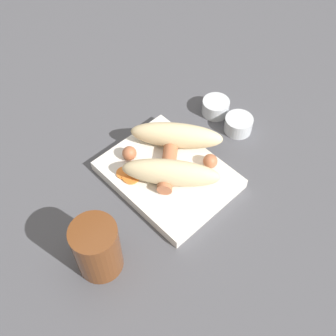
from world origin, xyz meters
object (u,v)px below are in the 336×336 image
(food_tray, at_px, (168,175))
(condiment_cup_near, at_px, (238,125))
(bread_roll, at_px, (174,153))
(drink_glass, at_px, (97,248))
(condiment_cup_far, at_px, (216,108))
(sausage, at_px, (169,157))

(food_tray, xyz_separation_m, condiment_cup_near, (0.01, 0.18, 0.00))
(bread_roll, bearing_deg, drink_glass, -75.53)
(drink_glass, bearing_deg, condiment_cup_near, 95.67)
(bread_roll, xyz_separation_m, condiment_cup_near, (0.02, 0.16, -0.03))
(condiment_cup_near, height_order, condiment_cup_far, same)
(bread_roll, distance_m, condiment_cup_near, 0.17)
(sausage, xyz_separation_m, condiment_cup_near, (0.02, 0.17, -0.02))
(bread_roll, relative_size, sausage, 1.52)
(condiment_cup_near, relative_size, condiment_cup_far, 1.00)
(food_tray, distance_m, drink_glass, 0.20)
(food_tray, relative_size, sausage, 1.60)
(condiment_cup_near, bearing_deg, food_tray, -93.10)
(food_tray, xyz_separation_m, condiment_cup_far, (-0.05, 0.19, 0.00))
(condiment_cup_near, bearing_deg, drink_glass, -84.33)
(bread_roll, height_order, condiment_cup_near, bread_roll)
(bread_roll, height_order, drink_glass, drink_glass)
(food_tray, relative_size, condiment_cup_far, 4.08)
(condiment_cup_far, relative_size, drink_glass, 0.54)
(food_tray, bearing_deg, drink_glass, -76.20)
(condiment_cup_far, height_order, drink_glass, drink_glass)
(condiment_cup_near, height_order, drink_glass, drink_glass)
(bread_roll, height_order, sausage, bread_roll)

